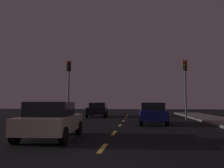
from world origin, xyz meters
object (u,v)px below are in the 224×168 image
Objects in this scene: car_adjacent_lane at (51,120)px; car_oncoming_far at (98,109)px; traffic_signal_left at (69,79)px; traffic_signal_right at (185,78)px; car_stopped_ahead at (152,113)px.

car_oncoming_far is at bearing 92.38° from car_adjacent_lane.
traffic_signal_left reaches higher than traffic_signal_right.
car_stopped_ahead reaches higher than car_oncoming_far.
car_stopped_ahead is 8.40m from car_adjacent_lane.
car_oncoming_far is at bearing 62.80° from traffic_signal_left.
traffic_signal_left is 8.59m from car_stopped_ahead.
car_adjacent_lane is at bearing -122.71° from car_stopped_ahead.
car_adjacent_lane is at bearing -124.85° from traffic_signal_right.
traffic_signal_left is 11.57m from car_adjacent_lane.
car_stopped_ahead is 9.25m from car_oncoming_far.
car_stopped_ahead is (-3.06, -3.84, -2.81)m from traffic_signal_right.
traffic_signal_right reaches higher than car_oncoming_far.
car_oncoming_far is (-0.61, 14.75, -0.01)m from car_adjacent_lane.
traffic_signal_right is at bearing 51.50° from car_stopped_ahead.
car_oncoming_far is at bearing 123.84° from car_stopped_ahead.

